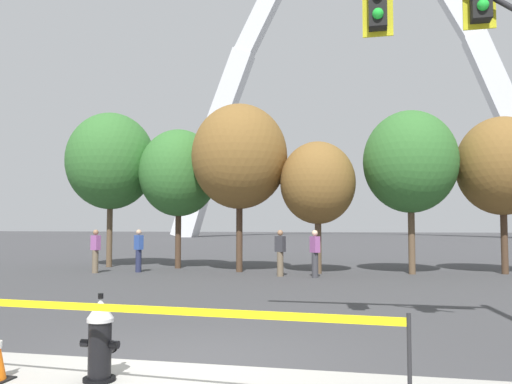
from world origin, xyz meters
TOP-DOWN VIEW (x-y plane):
  - ground_plane at (0.00, 0.00)m, footprint 240.00×240.00m
  - fire_hydrant at (-0.71, -0.99)m, footprint 0.46×0.48m
  - caution_tape_barrier at (-0.61, -1.41)m, footprint 6.54×0.44m
  - traffic_signal_gantry at (4.10, 1.13)m, footprint 5.02×0.44m
  - monument_arch at (0.00, 66.24)m, footprint 51.55×3.14m
  - tree_far_left at (-8.52, 14.09)m, footprint 3.72×3.72m
  - tree_left_mid at (-5.46, 14.07)m, footprint 3.25×3.25m
  - tree_center_left at (-2.61, 12.98)m, footprint 3.64×3.64m
  - tree_center_right at (0.36, 12.96)m, footprint 2.76×2.76m
  - tree_right_mid at (3.67, 13.41)m, footprint 3.38×3.38m
  - tree_far_right at (6.94, 14.16)m, footprint 3.26×3.26m
  - pedestrian_walking_left at (-6.26, 12.04)m, footprint 0.39×0.35m
  - pedestrian_standing_center at (-0.80, 11.57)m, footprint 0.39×0.34m
  - pedestrian_walking_right at (0.41, 11.39)m, footprint 0.37×0.39m
  - pedestrian_near_trees at (-7.66, 11.38)m, footprint 0.39×0.32m

SIDE VIEW (x-z plane):
  - ground_plane at x=0.00m, z-range 0.00..0.00m
  - fire_hydrant at x=-0.71m, z-range -0.03..0.96m
  - caution_tape_barrier at x=-0.61m, z-range 0.20..1.19m
  - pedestrian_walking_left at x=-6.26m, z-range 0.02..1.61m
  - pedestrian_standing_center at x=-0.80m, z-range 0.02..1.61m
  - pedestrian_walking_right at x=0.41m, z-range 0.02..1.61m
  - pedestrian_near_trees at x=-7.66m, z-range 0.02..1.61m
  - tree_center_right at x=0.36m, z-range 0.88..5.71m
  - tree_left_mid at x=-5.46m, z-range 1.05..6.73m
  - tree_far_right at x=6.94m, z-range 1.05..6.75m
  - tree_right_mid at x=3.67m, z-range 1.09..7.00m
  - traffic_signal_gantry at x=4.10m, z-range 1.07..7.07m
  - tree_center_left at x=-2.61m, z-range 1.17..7.54m
  - tree_far_left at x=-8.52m, z-range 1.20..7.72m
  - monument_arch at x=0.00m, z-range -2.80..42.21m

